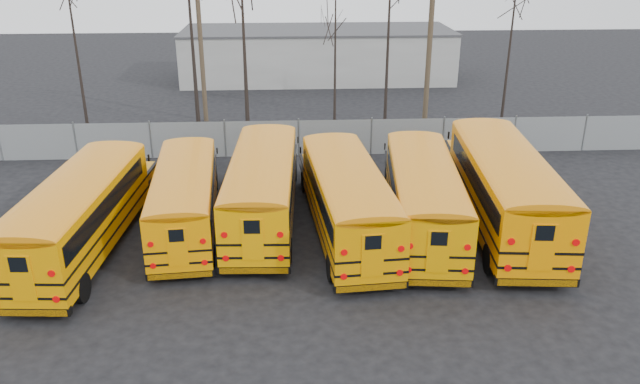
{
  "coord_description": "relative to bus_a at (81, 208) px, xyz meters",
  "views": [
    {
      "loc": [
        -0.56,
        -20.64,
        11.26
      ],
      "look_at": [
        0.68,
        2.75,
        1.6
      ],
      "focal_mm": 35.0,
      "sensor_mm": 36.0,
      "label": 1
    }
  ],
  "objects": [
    {
      "name": "utility_pole_right",
      "position": [
        16.31,
        15.43,
        3.37
      ],
      "size": [
        1.8,
        0.31,
        10.1
      ],
      "rotation": [
        0.0,
        0.0,
        0.07
      ],
      "color": "#483A29",
      "rests_on": "ground"
    },
    {
      "name": "ground",
      "position": [
        8.37,
        -1.12,
        -1.82
      ],
      "size": [
        120.0,
        120.0,
        0.0
      ],
      "primitive_type": "plane",
      "color": "black",
      "rests_on": "ground"
    },
    {
      "name": "utility_pole_left",
      "position": [
        2.45,
        18.13,
        3.02
      ],
      "size": [
        1.68,
        0.37,
        9.42
      ],
      "rotation": [
        0.0,
        0.0,
        0.14
      ],
      "color": "#4E3F2C",
      "rests_on": "ground"
    },
    {
      "name": "tree_6",
      "position": [
        21.69,
        16.84,
        3.78
      ],
      "size": [
        0.26,
        0.26,
        11.2
      ],
      "primitive_type": "cone",
      "color": "black",
      "rests_on": "ground"
    },
    {
      "name": "bus_a",
      "position": [
        0.0,
        0.0,
        0.0
      ],
      "size": [
        3.32,
        11.26,
        3.11
      ],
      "rotation": [
        0.0,
        0.0,
        -0.07
      ],
      "color": "black",
      "rests_on": "ground"
    },
    {
      "name": "bus_f",
      "position": [
        16.5,
        1.31,
        0.17
      ],
      "size": [
        3.82,
        12.33,
        3.4
      ],
      "rotation": [
        0.0,
        0.0,
        -0.09
      ],
      "color": "black",
      "rests_on": "ground"
    },
    {
      "name": "tree_4",
      "position": [
        10.66,
        15.17,
        3.01
      ],
      "size": [
        0.26,
        0.26,
        9.67
      ],
      "primitive_type": "cone",
      "color": "black",
      "rests_on": "ground"
    },
    {
      "name": "bus_b",
      "position": [
        3.6,
        1.66,
        -0.17
      ],
      "size": [
        3.16,
        10.23,
        2.82
      ],
      "rotation": [
        0.0,
        0.0,
        0.09
      ],
      "color": "black",
      "rests_on": "ground"
    },
    {
      "name": "bus_c",
      "position": [
        6.71,
        2.25,
        -0.01
      ],
      "size": [
        2.99,
        11.16,
        3.1
      ],
      "rotation": [
        0.0,
        0.0,
        -0.04
      ],
      "color": "black",
      "rests_on": "ground"
    },
    {
      "name": "tree_5",
      "position": [
        13.85,
        15.64,
        4.62
      ],
      "size": [
        0.26,
        0.26,
        12.89
      ],
      "primitive_type": "cone",
      "color": "black",
      "rests_on": "ground"
    },
    {
      "name": "bus_e",
      "position": [
        13.16,
        1.01,
        -0.03
      ],
      "size": [
        3.62,
        11.11,
        3.06
      ],
      "rotation": [
        0.0,
        0.0,
        -0.1
      ],
      "color": "black",
      "rests_on": "ground"
    },
    {
      "name": "tree_2",
      "position": [
        2.13,
        16.74,
        3.56
      ],
      "size": [
        0.26,
        0.26,
        10.76
      ],
      "primitive_type": "cone",
      "color": "black",
      "rests_on": "ground"
    },
    {
      "name": "distant_building",
      "position": [
        10.37,
        30.88,
        0.18
      ],
      "size": [
        22.0,
        8.0,
        4.0
      ],
      "primitive_type": "cube",
      "color": "#B6B5B1",
      "rests_on": "ground"
    },
    {
      "name": "bus_d",
      "position": [
        10.06,
        0.86,
        -0.02
      ],
      "size": [
        3.41,
        11.12,
        3.07
      ],
      "rotation": [
        0.0,
        0.0,
        0.08
      ],
      "color": "black",
      "rests_on": "ground"
    },
    {
      "name": "tree_1",
      "position": [
        -4.5,
        15.85,
        3.41
      ],
      "size": [
        0.26,
        0.26,
        10.46
      ],
      "primitive_type": "cone",
      "color": "black",
      "rests_on": "ground"
    },
    {
      "name": "tree_3",
      "position": [
        5.45,
        13.59,
        3.11
      ],
      "size": [
        0.26,
        0.26,
        9.85
      ],
      "primitive_type": "cone",
      "color": "black",
      "rests_on": "ground"
    },
    {
      "name": "fence",
      "position": [
        8.37,
        10.88,
        -0.82
      ],
      "size": [
        40.0,
        0.04,
        2.0
      ],
      "primitive_type": "cube",
      "color": "gray",
      "rests_on": "ground"
    }
  ]
}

